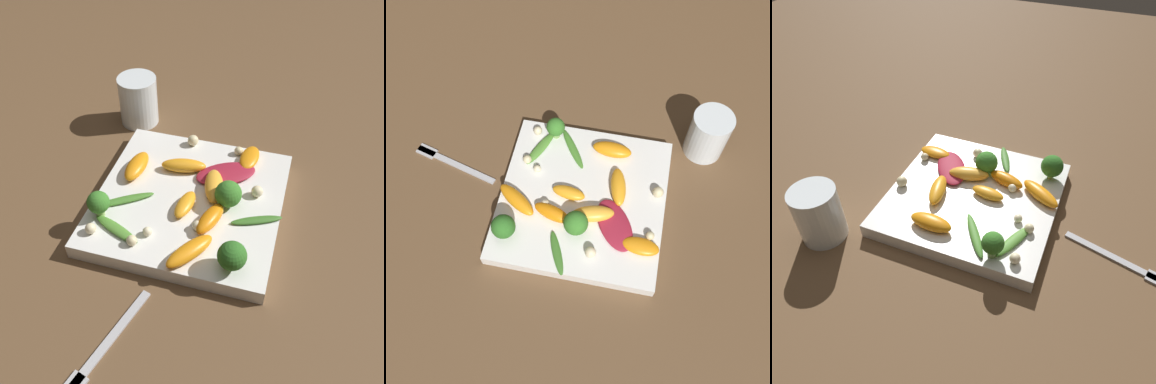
# 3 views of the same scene
# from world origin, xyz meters

# --- Properties ---
(ground_plane) EXTENTS (2.40, 2.40, 0.00)m
(ground_plane) POSITION_xyz_m (0.00, 0.00, 0.00)
(ground_plane) COLOR brown
(plate) EXTENTS (0.28, 0.28, 0.03)m
(plate) POSITION_xyz_m (0.00, 0.00, 0.01)
(plate) COLOR white
(plate) RESTS_ON ground_plane
(drinking_glass) EXTENTS (0.07, 0.07, 0.09)m
(drinking_glass) POSITION_xyz_m (-0.16, 0.20, 0.05)
(drinking_glass) COLOR white
(drinking_glass) RESTS_ON ground_plane
(fork) EXTENTS (0.06, 0.16, 0.01)m
(fork) POSITION_xyz_m (-0.04, -0.26, 0.00)
(fork) COLOR #B2B2B7
(fork) RESTS_ON ground_plane
(radicchio_leaf_0) EXTENTS (0.11, 0.09, 0.01)m
(radicchio_leaf_0) POSITION_xyz_m (0.04, 0.06, 0.03)
(radicchio_leaf_0) COLOR maroon
(radicchio_leaf_0) RESTS_ON plate
(orange_segment_0) EXTENTS (0.03, 0.06, 0.02)m
(orange_segment_0) POSITION_xyz_m (0.00, -0.02, 0.03)
(orange_segment_0) COLOR orange
(orange_segment_0) RESTS_ON plate
(orange_segment_1) EXTENTS (0.04, 0.08, 0.02)m
(orange_segment_1) POSITION_xyz_m (0.03, 0.02, 0.04)
(orange_segment_1) COLOR #FCAD33
(orange_segment_1) RESTS_ON plate
(orange_segment_2) EXTENTS (0.08, 0.04, 0.02)m
(orange_segment_2) POSITION_xyz_m (-0.03, 0.06, 0.04)
(orange_segment_2) COLOR orange
(orange_segment_2) RESTS_ON plate
(orange_segment_3) EXTENTS (0.03, 0.06, 0.01)m
(orange_segment_3) POSITION_xyz_m (0.07, 0.11, 0.03)
(orange_segment_3) COLOR orange
(orange_segment_3) RESTS_ON plate
(orange_segment_4) EXTENTS (0.03, 0.07, 0.02)m
(orange_segment_4) POSITION_xyz_m (-0.10, 0.03, 0.04)
(orange_segment_4) COLOR orange
(orange_segment_4) RESTS_ON plate
(orange_segment_5) EXTENTS (0.04, 0.07, 0.02)m
(orange_segment_5) POSITION_xyz_m (0.04, -0.04, 0.04)
(orange_segment_5) COLOR orange
(orange_segment_5) RESTS_ON plate
(orange_segment_6) EXTENTS (0.07, 0.08, 0.02)m
(orange_segment_6) POSITION_xyz_m (0.03, -0.11, 0.03)
(orange_segment_6) COLOR orange
(orange_segment_6) RESTS_ON plate
(broccoli_floret_0) EXTENTS (0.03, 0.03, 0.04)m
(broccoli_floret_0) POSITION_xyz_m (-0.12, -0.07, 0.05)
(broccoli_floret_0) COLOR #84AD5B
(broccoli_floret_0) RESTS_ON plate
(broccoli_floret_1) EXTENTS (0.04, 0.04, 0.05)m
(broccoli_floret_1) POSITION_xyz_m (0.09, -0.11, 0.05)
(broccoli_floret_1) COLOR #84AD5B
(broccoli_floret_1) RESTS_ON plate
(broccoli_floret_2) EXTENTS (0.04, 0.04, 0.04)m
(broccoli_floret_2) POSITION_xyz_m (0.06, 0.00, 0.05)
(broccoli_floret_2) COLOR #84AD5B
(broccoli_floret_2) RESTS_ON plate
(arugula_sprig_0) EXTENTS (0.08, 0.06, 0.01)m
(arugula_sprig_0) POSITION_xyz_m (-0.09, -0.04, 0.03)
(arugula_sprig_0) COLOR #47842D
(arugula_sprig_0) RESTS_ON plate
(arugula_sprig_1) EXTENTS (0.08, 0.05, 0.01)m
(arugula_sprig_1) POSITION_xyz_m (-0.08, -0.09, 0.03)
(arugula_sprig_1) COLOR #518E33
(arugula_sprig_1) RESTS_ON plate
(arugula_sprig_2) EXTENTS (0.08, 0.04, 0.01)m
(arugula_sprig_2) POSITION_xyz_m (0.11, -0.02, 0.03)
(arugula_sprig_2) COLOR #3D7528
(arugula_sprig_2) RESTS_ON plate
(macadamia_nut_0) EXTENTS (0.02, 0.02, 0.02)m
(macadamia_nut_0) POSITION_xyz_m (0.10, 0.03, 0.03)
(macadamia_nut_0) COLOR beige
(macadamia_nut_0) RESTS_ON plate
(macadamia_nut_1) EXTENTS (0.02, 0.02, 0.02)m
(macadamia_nut_1) POSITION_xyz_m (0.03, -0.06, 0.03)
(macadamia_nut_1) COLOR beige
(macadamia_nut_1) RESTS_ON plate
(macadamia_nut_2) EXTENTS (0.02, 0.02, 0.02)m
(macadamia_nut_2) POSITION_xyz_m (-0.03, 0.12, 0.03)
(macadamia_nut_2) COLOR beige
(macadamia_nut_2) RESTS_ON plate
(macadamia_nut_3) EXTENTS (0.01, 0.01, 0.01)m
(macadamia_nut_3) POSITION_xyz_m (-0.04, -0.09, 0.03)
(macadamia_nut_3) COLOR beige
(macadamia_nut_3) RESTS_ON plate
(macadamia_nut_4) EXTENTS (0.01, 0.01, 0.01)m
(macadamia_nut_4) POSITION_xyz_m (0.05, 0.12, 0.03)
(macadamia_nut_4) COLOR beige
(macadamia_nut_4) RESTS_ON plate
(macadamia_nut_5) EXTENTS (0.02, 0.02, 0.02)m
(macadamia_nut_5) POSITION_xyz_m (-0.05, -0.11, 0.03)
(macadamia_nut_5) COLOR beige
(macadamia_nut_5) RESTS_ON plate
(macadamia_nut_6) EXTENTS (0.02, 0.02, 0.02)m
(macadamia_nut_6) POSITION_xyz_m (-0.11, -0.11, 0.03)
(macadamia_nut_6) COLOR beige
(macadamia_nut_6) RESTS_ON plate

